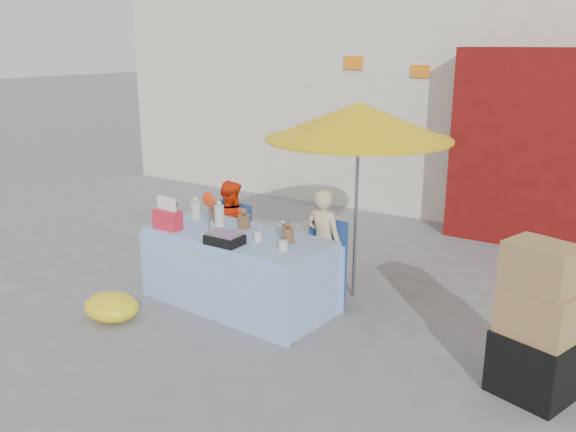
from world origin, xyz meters
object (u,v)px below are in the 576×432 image
Objects in this scene: market_table at (238,269)px; umbrella at (359,122)px; vendor_orange at (231,227)px; chair_right at (317,276)px; vendor_beige at (323,243)px; chair_left at (225,255)px; box_stack at (537,327)px.

umbrella is (0.92, 0.84, 1.50)m from market_table.
umbrella is (1.55, 0.15, 1.33)m from vendor_orange.
vendor_beige is at bearing 95.72° from chair_right.
market_table is 1.73× the size of vendor_beige.
chair_right is at bearing 5.12° from chair_left.
market_table is 1.95m from umbrella.
chair_right is 2.46m from box_stack.
vendor_orange is (-0.00, 0.13, 0.31)m from chair_left.
market_table is 0.85m from chair_right.
chair_right is at bearing 95.72° from vendor_beige.
chair_left is (-0.63, 0.55, -0.14)m from market_table.
vendor_beige is at bearing 52.60° from market_table.
vendor_orange is 3.68m from box_stack.
market_table reaches higher than vendor_orange.
vendor_orange is at bearing -174.47° from umbrella.
chair_left is at bearing 169.03° from box_stack.
box_stack is (3.59, -0.70, 0.32)m from chair_left.
market_table is at bearing -137.72° from umbrella.
umbrella is at bearing 15.52° from chair_left.
vendor_orange is 2.05m from umbrella.
umbrella reaches higher than box_stack.
box_stack reaches higher than vendor_orange.
vendor_beige is 0.57× the size of umbrella.
box_stack is (2.04, -0.98, -1.32)m from umbrella.
chair_left is at bearing 143.21° from market_table.
umbrella is at bearing -148.32° from vendor_beige.
chair_right is at bearing -136.41° from umbrella.
box_stack is (2.34, -0.83, -0.02)m from vendor_beige.
umbrella reaches higher than vendor_orange.
market_table is 2.43× the size of chair_right.
box_stack is at bearing -25.67° from umbrella.
chair_left is at bearing 95.72° from vendor_orange.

